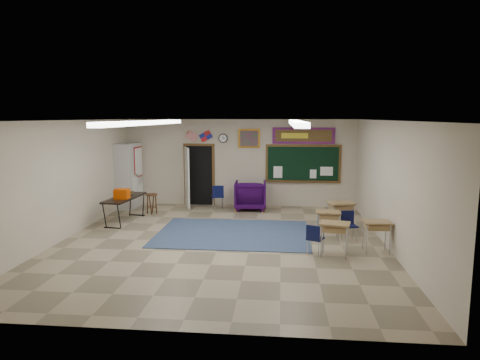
# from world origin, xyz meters

# --- Properties ---
(floor) EXTENTS (9.00, 9.00, 0.00)m
(floor) POSITION_xyz_m (0.00, 0.00, 0.00)
(floor) COLOR gray
(floor) RESTS_ON ground
(back_wall) EXTENTS (8.00, 0.04, 3.00)m
(back_wall) POSITION_xyz_m (0.00, 4.50, 1.50)
(back_wall) COLOR beige
(back_wall) RESTS_ON floor
(front_wall) EXTENTS (8.00, 0.04, 3.00)m
(front_wall) POSITION_xyz_m (0.00, -4.50, 1.50)
(front_wall) COLOR beige
(front_wall) RESTS_ON floor
(left_wall) EXTENTS (0.04, 9.00, 3.00)m
(left_wall) POSITION_xyz_m (-4.00, 0.00, 1.50)
(left_wall) COLOR beige
(left_wall) RESTS_ON floor
(right_wall) EXTENTS (0.04, 9.00, 3.00)m
(right_wall) POSITION_xyz_m (4.00, 0.00, 1.50)
(right_wall) COLOR beige
(right_wall) RESTS_ON floor
(ceiling) EXTENTS (8.00, 9.00, 0.04)m
(ceiling) POSITION_xyz_m (0.00, 0.00, 3.00)
(ceiling) COLOR #B8B8B3
(ceiling) RESTS_ON back_wall
(area_rug) EXTENTS (4.00, 3.00, 0.02)m
(area_rug) POSITION_xyz_m (0.20, 0.80, 0.01)
(area_rug) COLOR #31445D
(area_rug) RESTS_ON floor
(fluorescent_strips) EXTENTS (3.86, 6.00, 0.10)m
(fluorescent_strips) POSITION_xyz_m (0.00, 0.00, 2.94)
(fluorescent_strips) COLOR white
(fluorescent_strips) RESTS_ON ceiling
(doorway) EXTENTS (1.10, 0.89, 2.16)m
(doorway) POSITION_xyz_m (-1.50, 4.35, 1.06)
(doorway) COLOR black
(doorway) RESTS_ON back_wall
(chalkboard) EXTENTS (2.55, 0.14, 1.30)m
(chalkboard) POSITION_xyz_m (2.20, 4.46, 1.46)
(chalkboard) COLOR brown
(chalkboard) RESTS_ON back_wall
(bulletin_board) EXTENTS (2.10, 0.05, 0.55)m
(bulletin_board) POSITION_xyz_m (2.20, 4.47, 2.45)
(bulletin_board) COLOR red
(bulletin_board) RESTS_ON back_wall
(framed_art_print) EXTENTS (0.75, 0.05, 0.65)m
(framed_art_print) POSITION_xyz_m (0.35, 4.47, 2.35)
(framed_art_print) COLOR #99641D
(framed_art_print) RESTS_ON back_wall
(wall_clock) EXTENTS (0.32, 0.05, 0.32)m
(wall_clock) POSITION_xyz_m (-0.55, 4.47, 2.35)
(wall_clock) COLOR black
(wall_clock) RESTS_ON back_wall
(wall_flags) EXTENTS (1.16, 0.06, 0.70)m
(wall_flags) POSITION_xyz_m (-1.40, 4.44, 2.48)
(wall_flags) COLOR red
(wall_flags) RESTS_ON back_wall
(storage_cabinet) EXTENTS (0.59, 1.25, 2.20)m
(storage_cabinet) POSITION_xyz_m (-3.71, 3.85, 1.10)
(storage_cabinet) COLOR #B9B8B3
(storage_cabinet) RESTS_ON floor
(wingback_armchair) EXTENTS (1.07, 1.10, 0.96)m
(wingback_armchair) POSITION_xyz_m (0.45, 3.85, 0.48)
(wingback_armchair) COLOR #1E042E
(wingback_armchair) RESTS_ON floor
(student_chair_reading) EXTENTS (0.49, 0.49, 0.83)m
(student_chair_reading) POSITION_xyz_m (-0.65, 3.80, 0.41)
(student_chair_reading) COLOR #080D33
(student_chair_reading) RESTS_ON floor
(student_chair_desk_a) EXTENTS (0.47, 0.47, 0.71)m
(student_chair_desk_a) POSITION_xyz_m (2.24, -0.76, 0.35)
(student_chair_desk_a) COLOR #080D33
(student_chair_desk_a) RESTS_ON floor
(student_chair_desk_b) EXTENTS (0.45, 0.45, 0.75)m
(student_chair_desk_b) POSITION_xyz_m (3.17, 0.39, 0.37)
(student_chair_desk_b) COLOR #080D33
(student_chair_desk_b) RESTS_ON floor
(student_desk_front_left) EXTENTS (0.61, 0.46, 0.72)m
(student_desk_front_left) POSITION_xyz_m (2.66, 0.53, 0.40)
(student_desk_front_left) COLOR olive
(student_desk_front_left) RESTS_ON floor
(student_desk_front_right) EXTENTS (0.78, 0.66, 0.81)m
(student_desk_front_right) POSITION_xyz_m (3.08, 1.29, 0.45)
(student_desk_front_right) COLOR olive
(student_desk_front_right) RESTS_ON floor
(student_desk_back_left) EXTENTS (0.73, 0.61, 0.77)m
(student_desk_back_left) POSITION_xyz_m (2.66, -0.82, 0.43)
(student_desk_back_left) COLOR olive
(student_desk_back_left) RESTS_ON floor
(student_desk_back_right) EXTENTS (0.63, 0.49, 0.74)m
(student_desk_back_right) POSITION_xyz_m (3.65, -0.46, 0.41)
(student_desk_back_right) COLOR olive
(student_desk_back_right) RESTS_ON floor
(folding_table) EXTENTS (0.79, 1.86, 1.03)m
(folding_table) POSITION_xyz_m (-3.12, 1.78, 0.41)
(folding_table) COLOR black
(folding_table) RESTS_ON floor
(wooden_stool) EXTENTS (0.36, 0.36, 0.64)m
(wooden_stool) POSITION_xyz_m (-2.66, 2.91, 0.33)
(wooden_stool) COLOR #492B15
(wooden_stool) RESTS_ON floor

